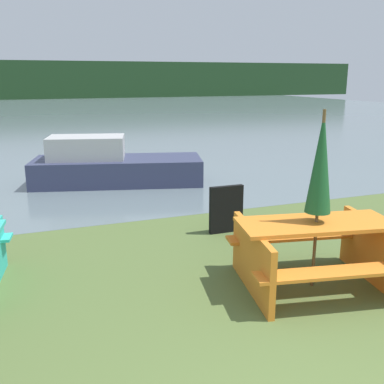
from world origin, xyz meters
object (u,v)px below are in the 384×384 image
boat (111,166)px  signboard (226,209)px  picnic_table_orange (315,248)px  umbrella_darkgreen (321,163)px

boat → signboard: (1.06, -3.96, -0.03)m
signboard → picnic_table_orange: bearing=-85.3°
picnic_table_orange → boat: boat is taller
signboard → umbrella_darkgreen: bearing=-85.3°
signboard → boat: bearing=105.0°
boat → signboard: 4.10m
picnic_table_orange → signboard: (-0.17, 2.07, -0.10)m
picnic_table_orange → boat: 6.15m
picnic_table_orange → umbrella_darkgreen: (0.00, 0.00, 1.00)m
umbrella_darkgreen → boat: size_ratio=0.51×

